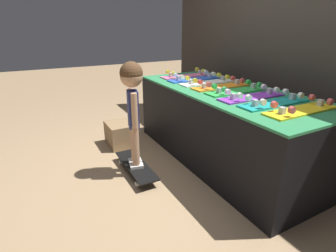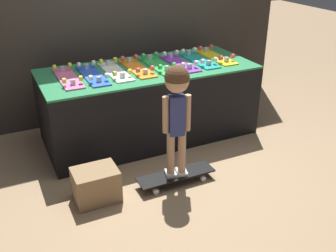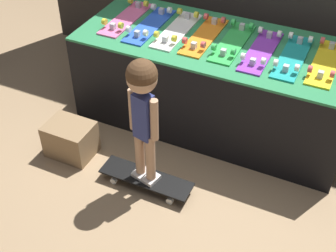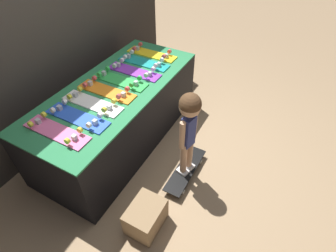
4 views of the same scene
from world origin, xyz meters
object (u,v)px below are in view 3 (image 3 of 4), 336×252
skateboard_green_on_rack (233,41)px  skateboard_purple_on_rack (261,50)px  skateboard_on_floor (146,179)px  storage_box (71,139)px  skateboard_white_on_rack (177,29)px  skateboard_orange_on_rack (204,35)px  skateboard_pink_on_rack (126,17)px  skateboard_blue_on_rack (150,24)px  child (143,101)px  skateboard_teal_on_rack (293,56)px  skateboard_yellow_on_rack (326,62)px

skateboard_green_on_rack → skateboard_purple_on_rack: 0.24m
skateboard_on_floor → storage_box: size_ratio=1.94×
skateboard_white_on_rack → skateboard_orange_on_rack: size_ratio=1.00×
skateboard_pink_on_rack → skateboard_white_on_rack: same height
skateboard_blue_on_rack → skateboard_white_on_rack: (0.24, 0.02, 0.00)m
skateboard_orange_on_rack → child: child is taller
skateboard_blue_on_rack → skateboard_green_on_rack: bearing=2.0°
skateboard_green_on_rack → skateboard_teal_on_rack: bearing=-2.2°
skateboard_white_on_rack → storage_box: skateboard_white_on_rack is taller
child → skateboard_yellow_on_rack: bearing=58.2°
skateboard_on_floor → skateboard_purple_on_rack: bearing=61.8°
skateboard_purple_on_rack → skateboard_white_on_rack: bearing=177.8°
skateboard_orange_on_rack → skateboard_green_on_rack: size_ratio=1.00×
skateboard_white_on_rack → storage_box: size_ratio=1.81×
skateboard_white_on_rack → skateboard_on_floor: bearing=-78.5°
skateboard_purple_on_rack → child: (-0.52, -0.97, 0.00)m
skateboard_purple_on_rack → child: bearing=-118.2°
skateboard_teal_on_rack → child: size_ratio=0.66×
skateboard_pink_on_rack → skateboard_yellow_on_rack: size_ratio=1.00×
skateboard_blue_on_rack → skateboard_teal_on_rack: bearing=0.3°
skateboard_purple_on_rack → storage_box: 1.67m
skateboard_yellow_on_rack → skateboard_blue_on_rack: bearing=-178.8°
skateboard_purple_on_rack → skateboard_teal_on_rack: same height
skateboard_pink_on_rack → skateboard_green_on_rack: size_ratio=1.00×
skateboard_green_on_rack → storage_box: size_ratio=1.81×
skateboard_blue_on_rack → skateboard_on_floor: 1.30m
skateboard_purple_on_rack → skateboard_yellow_on_rack: same height
skateboard_blue_on_rack → skateboard_purple_on_rack: bearing=-0.5°
skateboard_teal_on_rack → child: 1.24m
skateboard_teal_on_rack → storage_box: (-1.48, -0.91, -0.66)m
storage_box → skateboard_white_on_rack: bearing=60.5°
skateboard_yellow_on_rack → storage_box: (-1.72, -0.93, -0.66)m
skateboard_teal_on_rack → skateboard_on_floor: size_ratio=0.94×
skateboard_white_on_rack → skateboard_teal_on_rack: bearing=-0.7°
skateboard_purple_on_rack → skateboard_teal_on_rack: (0.24, 0.02, 0.00)m
skateboard_pink_on_rack → skateboard_on_floor: size_ratio=0.94×
skateboard_white_on_rack → skateboard_green_on_rack: 0.48m
skateboard_blue_on_rack → storage_box: (-0.28, -0.90, -0.66)m
storage_box → child: bearing=-5.7°
skateboard_white_on_rack → skateboard_on_floor: (0.20, -0.99, -0.73)m
skateboard_pink_on_rack → skateboard_teal_on_rack: (1.44, -0.02, 0.00)m
skateboard_pink_on_rack → skateboard_on_floor: skateboard_pink_on_rack is taller
skateboard_pink_on_rack → skateboard_blue_on_rack: (0.24, -0.03, 0.00)m
skateboard_pink_on_rack → skateboard_green_on_rack: bearing=-0.1°
skateboard_white_on_rack → skateboard_green_on_rack: same height
skateboard_purple_on_rack → skateboard_yellow_on_rack: bearing=4.7°
storage_box → skateboard_on_floor: bearing=-5.7°
skateboard_blue_on_rack → skateboard_yellow_on_rack: bearing=1.2°
skateboard_yellow_on_rack → skateboard_on_floor: 1.60m
skateboard_green_on_rack → child: child is taller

